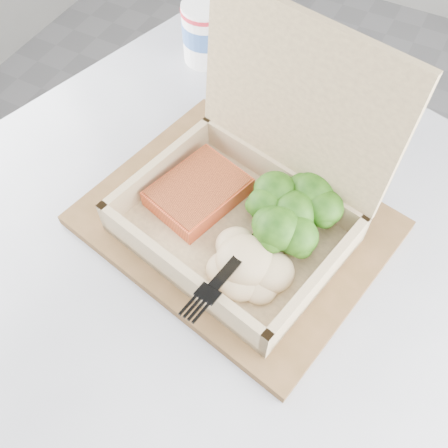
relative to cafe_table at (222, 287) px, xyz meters
The scene contains 9 objects.
cafe_table is the anchor object (origin of this frame).
serving_tray 0.19m from the cafe_table, ahead, with size 0.34×0.27×0.01m, color brown.
takeout_container 0.25m from the cafe_table, 27.21° to the left, with size 0.29×0.26×0.23m.
salmon_fillet 0.22m from the cafe_table, behind, with size 0.08×0.11×0.02m, color #FA6031.
broccoli_pile 0.24m from the cafe_table, 12.95° to the left, with size 0.12×0.12×0.04m, color #3E7C1B, non-canonical shape.
mashed_potatoes 0.24m from the cafe_table, 43.60° to the right, with size 0.10×0.09×0.04m, color #CBB284.
plastic_fork 0.25m from the cafe_table, 34.40° to the right, with size 0.03×0.16×0.03m.
paper_cup 0.39m from the cafe_table, 122.23° to the left, with size 0.07×0.07×0.09m.
receipt 0.26m from the cafe_table, 67.92° to the left, with size 0.08×0.14×0.00m, color silver.
Camera 1 is at (-0.54, -0.05, 1.21)m, focal length 40.00 mm.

